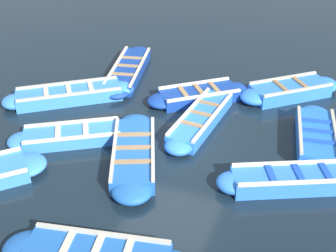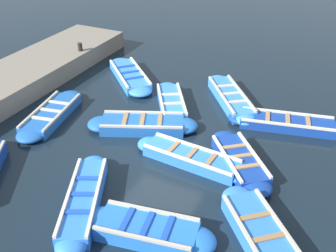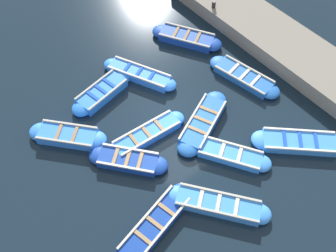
% 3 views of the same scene
% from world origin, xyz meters
% --- Properties ---
extents(ground_plane, '(120.00, 120.00, 0.00)m').
position_xyz_m(ground_plane, '(0.00, 0.00, 0.00)').
color(ground_plane, black).
extents(boat_outer_right, '(3.36, 1.41, 0.45)m').
position_xyz_m(boat_outer_right, '(-1.50, 3.45, 0.20)').
color(boat_outer_right, blue).
rests_on(boat_outer_right, ground).
extents(boat_mid_row, '(4.04, 1.65, 0.39)m').
position_xyz_m(boat_mid_row, '(-3.46, -2.86, 0.16)').
color(boat_mid_row, navy).
rests_on(boat_mid_row, ground).
extents(boat_tucked, '(2.99, 3.63, 0.44)m').
position_xyz_m(boat_tucked, '(-1.20, -3.74, 0.19)').
color(boat_tucked, '#3884E0').
rests_on(boat_tucked, ground).
extents(boat_inner_gap, '(3.78, 2.32, 0.43)m').
position_xyz_m(boat_inner_gap, '(0.88, -0.63, 0.19)').
color(boat_inner_gap, '#1E59AD').
rests_on(boat_inner_gap, ground).
extents(boat_drifting, '(2.69, 3.03, 0.40)m').
position_xyz_m(boat_drifting, '(-2.64, -0.11, 0.17)').
color(boat_drifting, navy).
rests_on(boat_drifting, ground).
extents(boat_centre, '(2.82, 3.07, 0.47)m').
position_xyz_m(boat_centre, '(-3.88, 2.40, 0.20)').
color(boat_centre, blue).
rests_on(boat_centre, ground).
extents(boat_near_quay, '(3.72, 1.03, 0.41)m').
position_xyz_m(boat_near_quay, '(-1.32, 0.38, 0.18)').
color(boat_near_quay, blue).
rests_on(boat_near_quay, ground).
extents(boat_end_of_row, '(2.42, 3.24, 0.38)m').
position_xyz_m(boat_end_of_row, '(0.69, -2.49, 0.16)').
color(boat_end_of_row, '#3884E0').
rests_on(boat_end_of_row, ground).
extents(boat_far_corner, '(2.24, 3.66, 0.45)m').
position_xyz_m(boat_far_corner, '(0.45, 3.25, 0.20)').
color(boat_far_corner, blue).
rests_on(boat_far_corner, ground).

